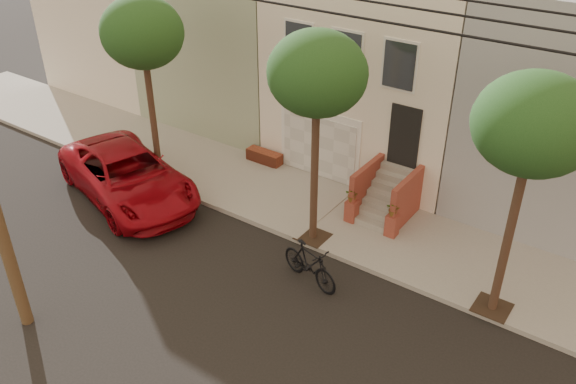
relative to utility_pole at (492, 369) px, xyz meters
The scene contains 9 objects.
ground 10.06m from the utility_pole, 158.20° to the left, with size 90.00×90.00×0.00m, color black.
sidewalk 12.78m from the utility_pole, 133.10° to the left, with size 40.00×3.70×0.15m, color gray.
house_row 16.53m from the utility_pole, 119.07° to the left, with size 33.10×11.70×7.00m.
tree_left 15.25m from the utility_pole, 152.26° to the left, with size 2.70×2.57×6.30m.
tree_mid 9.97m from the utility_pole, 134.59° to the left, with size 2.70×2.57×6.30m.
tree_right 7.26m from the utility_pole, 101.93° to the left, with size 2.70×2.57×6.30m.
utility_pole is the anchor object (origin of this frame).
pickup_truck 15.22m from the utility_pole, 157.19° to the left, with size 2.83×6.13×1.70m, color maroon.
motorcycle 9.29m from the utility_pole, 138.04° to the left, with size 0.57×2.03×1.22m, color black.
Camera 1 is at (8.87, -8.60, 10.55)m, focal length 37.11 mm.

